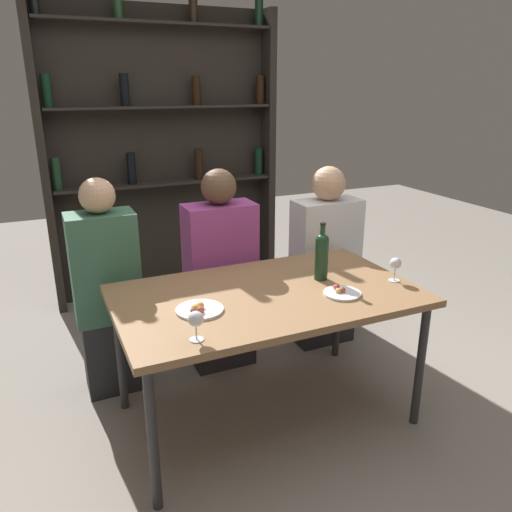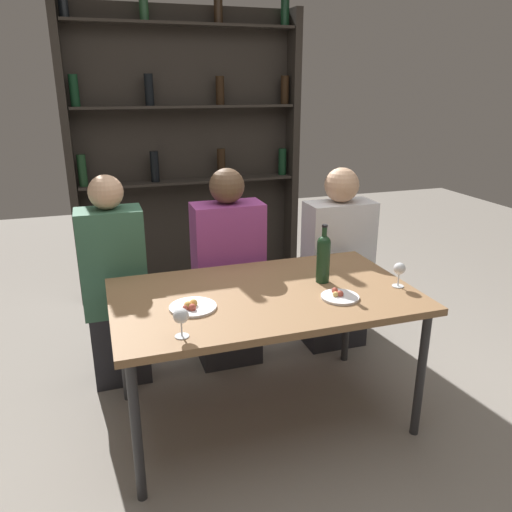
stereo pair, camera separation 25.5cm
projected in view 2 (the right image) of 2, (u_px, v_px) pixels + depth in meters
The scene contains 11 objects.
ground_plane at pixel (264, 415), 2.72m from camera, with size 10.00×10.00×0.00m, color gray.
dining_table at pixel (264, 303), 2.50m from camera, with size 1.50×0.89×0.72m.
wine_rack_wall at pixel (187, 147), 4.09m from camera, with size 1.88×0.21×2.38m.
wine_bottle at pixel (323, 256), 2.58m from camera, with size 0.07×0.07×0.31m.
wine_glass_0 at pixel (399, 270), 2.53m from camera, with size 0.06×0.06×0.13m.
wine_glass_1 at pixel (181, 317), 2.02m from camera, with size 0.07×0.07×0.13m.
food_plate_0 at pixel (339, 296), 2.42m from camera, with size 0.19×0.19×0.04m.
food_plate_1 at pixel (192, 307), 2.31m from camera, with size 0.22×0.22×0.05m.
seated_person_left at pixel (115, 289), 2.87m from camera, with size 0.36×0.22×1.25m.
seated_person_center at pixel (229, 276), 3.07m from camera, with size 0.42×0.22×1.25m.
seated_person_right at pixel (337, 265), 3.30m from camera, with size 0.44×0.22×1.22m.
Camera 2 is at (-0.75, -2.16, 1.71)m, focal length 35.00 mm.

